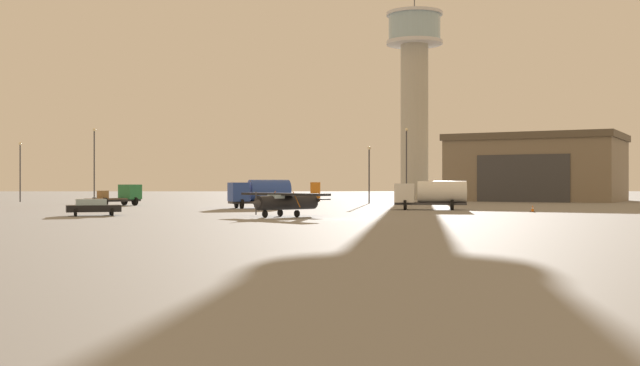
{
  "coord_description": "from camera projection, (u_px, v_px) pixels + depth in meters",
  "views": [
    {
      "loc": [
        -1.23,
        -58.05,
        2.65
      ],
      "look_at": [
        0.07,
        34.3,
        2.69
      ],
      "focal_mm": 43.65,
      "sensor_mm": 36.0,
      "label": 1
    }
  ],
  "objects": [
    {
      "name": "car_black",
      "position": [
        93.0,
        207.0,
        63.44
      ],
      "size": [
        4.67,
        3.23,
        1.37
      ],
      "rotation": [
        0.0,
        0.0,
        0.33
      ],
      "color": "black",
      "rests_on": "ground_plane"
    },
    {
      "name": "light_post_west",
      "position": [
        406.0,
        159.0,
        107.83
      ],
      "size": [
        0.44,
        0.44,
        10.34
      ],
      "color": "#38383D",
      "rests_on": "ground_plane"
    },
    {
      "name": "truck_fuel_tanker_white",
      "position": [
        431.0,
        193.0,
        77.79
      ],
      "size": [
        7.38,
        3.71,
        2.88
      ],
      "rotation": [
        0.0,
        0.0,
        3.0
      ],
      "color": "#38383D",
      "rests_on": "ground_plane"
    },
    {
      "name": "traffic_cone_near_left",
      "position": [
        533.0,
        209.0,
        71.93
      ],
      "size": [
        0.36,
        0.36,
        0.61
      ],
      "color": "black",
      "rests_on": "ground_plane"
    },
    {
      "name": "light_post_centre",
      "position": [
        94.0,
        159.0,
        107.17
      ],
      "size": [
        0.44,
        0.44,
        10.27
      ],
      "color": "#38383D",
      "rests_on": "ground_plane"
    },
    {
      "name": "ground_plane",
      "position": [
        326.0,
        219.0,
        58.06
      ],
      "size": [
        400.0,
        400.0,
        0.0
      ],
      "primitive_type": "plane",
      "color": "gray"
    },
    {
      "name": "truck_fuel_tanker_blue",
      "position": [
        260.0,
        192.0,
        83.21
      ],
      "size": [
        6.89,
        4.56,
        3.04
      ],
      "rotation": [
        0.0,
        0.0,
        3.48
      ],
      "color": "#38383D",
      "rests_on": "ground_plane"
    },
    {
      "name": "light_post_east",
      "position": [
        20.0,
        166.0,
        110.92
      ],
      "size": [
        0.44,
        0.44,
        8.55
      ],
      "color": "#38383D",
      "rests_on": "ground_plane"
    },
    {
      "name": "control_tower",
      "position": [
        414.0,
        82.0,
        129.36
      ],
      "size": [
        9.33,
        9.33,
        35.12
      ],
      "color": "#B2AD9E",
      "rests_on": "ground_plane"
    },
    {
      "name": "truck_flatbed_green",
      "position": [
        121.0,
        195.0,
        92.31
      ],
      "size": [
        5.99,
        6.4,
        2.51
      ],
      "rotation": [
        0.0,
        0.0,
        0.86
      ],
      "color": "#38383D",
      "rests_on": "ground_plane"
    },
    {
      "name": "light_post_north",
      "position": [
        369.0,
        169.0,
        102.19
      ],
      "size": [
        0.44,
        0.44,
        7.52
      ],
      "color": "#38383D",
      "rests_on": "ground_plane"
    },
    {
      "name": "airplane_black",
      "position": [
        288.0,
        201.0,
        61.53
      ],
      "size": [
        7.36,
        7.74,
        2.74
      ],
      "rotation": [
        0.0,
        0.0,
        3.88
      ],
      "color": "black",
      "rests_on": "ground_plane"
    },
    {
      "name": "hangar",
      "position": [
        537.0,
        168.0,
        117.98
      ],
      "size": [
        30.47,
        28.24,
        9.99
      ],
      "rotation": [
        0.0,
        0.0,
        -2.08
      ],
      "color": "#7A6B56",
      "rests_on": "ground_plane"
    }
  ]
}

